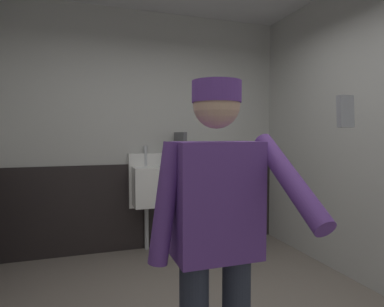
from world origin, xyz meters
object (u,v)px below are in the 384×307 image
at_px(urinal_middle, 208,183).
at_px(cell_phone, 345,111).
at_px(urinal_left, 148,186).
at_px(person, 217,225).

relative_size(urinal_middle, cell_phone, 11.27).
distance_m(urinal_left, person, 2.34).
xyz_separation_m(person, cell_phone, (0.27, -0.50, 0.51)).
bearing_deg(urinal_left, cell_phone, -86.89).
bearing_deg(person, cell_phone, -62.10).
relative_size(person, cell_phone, 14.73).
distance_m(urinal_middle, cell_phone, 2.97).
height_order(urinal_left, cell_phone, cell_phone).
height_order(urinal_middle, cell_phone, cell_phone).
xyz_separation_m(urinal_left, urinal_middle, (0.75, 0.00, 0.00)).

